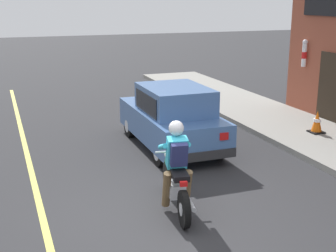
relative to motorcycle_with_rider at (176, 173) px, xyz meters
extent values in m
plane|color=#2B2B2D|center=(-0.45, -0.34, -0.68)|extent=(80.00, 80.00, 0.00)
cube|color=gray|center=(4.97, 2.66, -0.61)|extent=(2.60, 22.00, 0.14)
cube|color=#D1C64C|center=(-2.25, 2.66, -0.67)|extent=(0.12, 19.80, 0.01)
cube|color=#2D2319|center=(6.25, 3.84, 0.37)|extent=(0.04, 0.90, 2.10)
cylinder|color=white|center=(6.17, 5.00, 1.22)|extent=(0.14, 0.14, 0.70)
cylinder|color=red|center=(6.17, 5.00, 1.22)|extent=(0.15, 0.15, 0.20)
sphere|color=silver|center=(6.17, 5.00, 1.62)|extent=(0.16, 0.16, 0.16)
cylinder|color=black|center=(0.12, 0.71, -0.37)|extent=(0.20, 0.63, 0.62)
cylinder|color=silver|center=(0.12, 0.71, -0.37)|extent=(0.15, 0.23, 0.22)
cylinder|color=black|center=(-0.12, -0.67, -0.37)|extent=(0.20, 0.63, 0.62)
cylinder|color=silver|center=(-0.12, -0.67, -0.37)|extent=(0.15, 0.23, 0.22)
cube|color=silver|center=(-0.01, -0.03, -0.29)|extent=(0.34, 0.44, 0.24)
ellipsoid|color=#196B33|center=(0.04, 0.22, 0.12)|extent=(0.38, 0.56, 0.24)
cube|color=black|center=(-0.05, -0.25, 0.08)|extent=(0.35, 0.60, 0.10)
cylinder|color=silver|center=(0.10, 0.61, -0.05)|extent=(0.12, 0.33, 0.68)
cylinder|color=silver|center=(0.08, 0.49, 0.23)|extent=(0.56, 0.13, 0.04)
sphere|color=silver|center=(0.11, 0.66, 0.11)|extent=(0.16, 0.16, 0.16)
cylinder|color=silver|center=(0.08, -0.45, -0.39)|extent=(0.17, 0.56, 0.08)
cube|color=red|center=(-0.11, -0.62, 0.05)|extent=(0.13, 0.08, 0.08)
cylinder|color=brown|center=(-0.20, -0.07, -0.25)|extent=(0.20, 0.37, 0.71)
cylinder|color=brown|center=(0.16, -0.13, -0.25)|extent=(0.20, 0.37, 0.71)
cube|color=#33B2D1|center=(-0.02, -0.08, 0.40)|extent=(0.39, 0.38, 0.57)
cylinder|color=#33B2D1|center=(-0.17, 0.19, 0.44)|extent=(0.18, 0.53, 0.26)
cylinder|color=#33B2D1|center=(0.22, 0.13, 0.44)|extent=(0.18, 0.53, 0.26)
sphere|color=silver|center=(-0.01, -0.02, 0.81)|extent=(0.26, 0.26, 0.26)
cube|color=navy|center=(-0.04, -0.23, 0.42)|extent=(0.32, 0.28, 0.42)
cylinder|color=black|center=(0.46, 4.57, -0.38)|extent=(0.18, 0.60, 0.60)
cylinder|color=silver|center=(0.46, 4.57, -0.38)|extent=(0.20, 0.33, 0.33)
cylinder|color=black|center=(1.90, 4.58, -0.38)|extent=(0.18, 0.60, 0.60)
cylinder|color=silver|center=(1.90, 4.58, -0.38)|extent=(0.20, 0.33, 0.33)
cylinder|color=black|center=(0.47, 2.17, -0.38)|extent=(0.18, 0.60, 0.60)
cylinder|color=silver|center=(0.47, 2.17, -0.38)|extent=(0.20, 0.33, 0.33)
cylinder|color=black|center=(1.91, 2.18, -0.38)|extent=(0.18, 0.60, 0.60)
cylinder|color=silver|center=(1.91, 2.18, -0.38)|extent=(0.20, 0.33, 0.33)
cube|color=#42669E|center=(1.19, 3.37, -0.08)|extent=(1.65, 3.70, 0.70)
cube|color=#42669E|center=(1.19, 3.12, 0.56)|extent=(1.44, 1.90, 0.66)
cube|color=black|center=(1.18, 3.99, 0.51)|extent=(1.33, 0.35, 0.51)
cube|color=black|center=(0.46, 3.12, 0.54)|extent=(0.03, 1.52, 0.46)
cube|color=black|center=(1.91, 3.13, 0.54)|extent=(0.03, 1.52, 0.46)
cube|color=silver|center=(0.67, 5.23, 0.04)|extent=(0.24, 0.04, 0.14)
cube|color=red|center=(0.68, 1.51, 0.06)|extent=(0.20, 0.04, 0.16)
cube|color=silver|center=(1.69, 5.24, 0.04)|extent=(0.24, 0.04, 0.14)
cube|color=red|center=(1.70, 1.52, 0.06)|extent=(0.20, 0.04, 0.16)
cube|color=#28282B|center=(1.18, 5.20, -0.33)|extent=(1.61, 0.12, 0.20)
cube|color=#28282B|center=(1.19, 1.54, -0.33)|extent=(1.61, 0.12, 0.20)
cube|color=black|center=(5.09, 2.77, -0.52)|extent=(0.36, 0.36, 0.04)
cone|color=orange|center=(5.09, 2.77, -0.22)|extent=(0.28, 0.28, 0.56)
cylinder|color=white|center=(5.09, 2.77, -0.20)|extent=(0.20, 0.20, 0.08)
camera|label=1|loc=(-2.76, -7.06, 2.93)|focal=50.00mm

